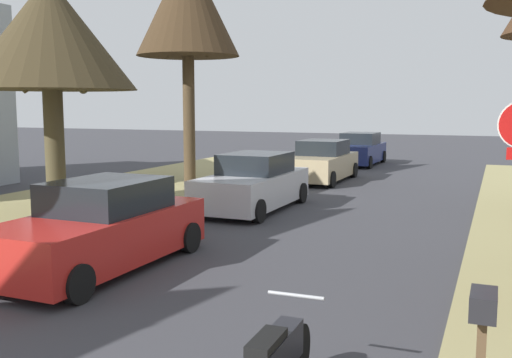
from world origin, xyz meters
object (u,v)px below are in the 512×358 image
(parked_sedan_tan, at_px, (322,162))
(parked_sedan_red, at_px, (102,228))
(street_tree_left_mid_b, at_px, (50,35))
(parked_sedan_navy, at_px, (359,150))
(street_tree_left_far, at_px, (187,4))
(parked_sedan_silver, at_px, (253,184))
(curbside_mailbox, at_px, (483,321))

(parked_sedan_tan, bearing_deg, parked_sedan_red, -90.79)
(street_tree_left_mid_b, relative_size, parked_sedan_tan, 1.38)
(parked_sedan_tan, distance_m, parked_sedan_navy, 6.78)
(street_tree_left_far, xyz_separation_m, parked_sedan_tan, (4.15, 2.96, -5.73))
(street_tree_left_far, relative_size, parked_sedan_silver, 1.89)
(street_tree_left_far, distance_m, parked_sedan_tan, 7.67)
(street_tree_left_mid_b, xyz_separation_m, parked_sedan_navy, (4.33, 16.48, -3.94))
(street_tree_left_far, height_order, parked_sedan_silver, street_tree_left_far)
(parked_sedan_silver, bearing_deg, parked_sedan_red, -91.54)
(street_tree_left_mid_b, height_order, street_tree_left_far, street_tree_left_far)
(parked_sedan_tan, bearing_deg, curbside_mailbox, -69.32)
(street_tree_left_mid_b, xyz_separation_m, parked_sedan_tan, (4.38, 9.70, -3.94))
(parked_sedan_silver, relative_size, parked_sedan_navy, 1.00)
(street_tree_left_far, height_order, parked_sedan_navy, street_tree_left_far)
(street_tree_left_mid_b, relative_size, street_tree_left_far, 0.73)
(parked_sedan_red, relative_size, parked_sedan_tan, 1.00)
(parked_sedan_tan, relative_size, parked_sedan_navy, 1.00)
(street_tree_left_mid_b, xyz_separation_m, street_tree_left_far, (0.23, 6.74, 1.79))
(parked_sedan_navy, distance_m, curbside_mailbox, 24.11)
(street_tree_left_mid_b, height_order, parked_sedan_navy, street_tree_left_mid_b)
(street_tree_left_far, relative_size, parked_sedan_tan, 1.89)
(street_tree_left_mid_b, bearing_deg, parked_sedan_navy, 75.29)
(parked_sedan_red, distance_m, curbside_mailbox, 7.16)
(parked_sedan_red, height_order, curbside_mailbox, parked_sedan_red)
(parked_sedan_red, bearing_deg, parked_sedan_tan, 89.21)
(parked_sedan_silver, bearing_deg, curbside_mailbox, -57.31)
(curbside_mailbox, bearing_deg, parked_sedan_red, 153.65)
(street_tree_left_mid_b, bearing_deg, curbside_mailbox, -32.64)
(parked_sedan_red, distance_m, parked_sedan_silver, 6.54)
(parked_sedan_red, xyz_separation_m, curbside_mailbox, (6.41, -3.17, 0.33))
(parked_sedan_silver, xyz_separation_m, parked_sedan_navy, (-0.05, 13.56, 0.00))
(street_tree_left_far, relative_size, parked_sedan_red, 1.89)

